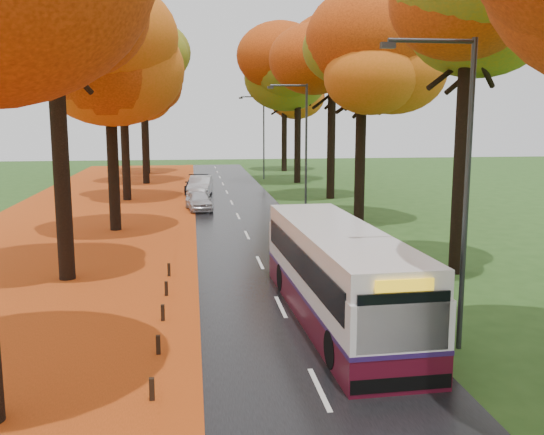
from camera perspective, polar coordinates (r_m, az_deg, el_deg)
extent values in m
cube|color=black|center=(32.23, -2.53, -1.35)|extent=(6.50, 90.00, 0.04)
cube|color=silver|center=(32.22, -2.53, -1.31)|extent=(0.12, 90.00, 0.01)
cube|color=#91350D|center=(32.72, -18.44, -1.69)|extent=(12.00, 90.00, 0.02)
cube|color=#C44814|center=(32.11, -7.96, -1.43)|extent=(0.90, 90.00, 0.01)
cylinder|color=black|center=(23.57, -19.27, 5.29)|extent=(0.60, 0.60, 9.15)
cylinder|color=black|center=(33.36, -14.76, 5.61)|extent=(0.60, 0.60, 8.00)
ellipsoid|color=orange|center=(33.42, -15.14, 14.19)|extent=(9.20, 9.20, 7.18)
cylinder|color=black|center=(45.32, -13.66, 6.98)|extent=(0.60, 0.60, 8.58)
ellipsoid|color=orange|center=(45.42, -13.94, 13.75)|extent=(8.00, 8.00, 6.24)
cylinder|color=black|center=(56.21, -11.89, 7.78)|extent=(0.60, 0.60, 9.15)
ellipsoid|color=orange|center=(56.34, -12.09, 13.61)|extent=(9.20, 9.20, 7.18)
cylinder|color=black|center=(66.24, -11.75, 7.53)|extent=(0.60, 0.60, 8.00)
ellipsoid|color=orange|center=(66.26, -11.90, 11.85)|extent=(8.00, 8.00, 6.24)
cylinder|color=black|center=(24.34, 17.44, 5.58)|extent=(0.60, 0.60, 9.22)
cylinder|color=black|center=(35.42, 8.31, 6.19)|extent=(0.60, 0.60, 8.19)
ellipsoid|color=#D65010|center=(35.50, 8.52, 14.47)|extent=(9.20, 9.20, 7.18)
cylinder|color=black|center=(45.24, 5.60, 7.28)|extent=(0.60, 0.60, 8.70)
ellipsoid|color=#D65010|center=(45.35, 5.71, 14.16)|extent=(8.20, 8.20, 6.40)
cylinder|color=black|center=(55.89, 2.42, 8.00)|extent=(0.60, 0.60, 9.22)
ellipsoid|color=#D65010|center=(56.03, 2.47, 13.90)|extent=(9.20, 9.20, 7.18)
cylinder|color=black|center=(67.84, 1.16, 7.85)|extent=(0.60, 0.60, 8.19)
ellipsoid|color=#D65010|center=(67.88, 1.18, 12.17)|extent=(8.20, 8.20, 6.40)
cube|color=black|center=(13.86, -11.24, -15.59)|extent=(0.11, 0.11, 0.52)
cube|color=black|center=(16.25, -10.66, -11.71)|extent=(0.11, 0.11, 0.52)
cube|color=black|center=(18.69, -10.24, -8.84)|extent=(0.11, 0.11, 0.52)
cube|color=black|center=(21.18, -9.92, -6.63)|extent=(0.11, 0.11, 0.52)
cube|color=black|center=(23.68, -9.67, -4.88)|extent=(0.11, 0.11, 0.52)
cylinder|color=#333538|center=(16.24, 17.83, 1.63)|extent=(0.14, 0.14, 8.00)
cylinder|color=#333538|center=(15.76, 14.81, 15.78)|extent=(2.20, 0.11, 0.11)
cube|color=#333538|center=(15.37, 10.85, 15.63)|extent=(0.35, 0.18, 0.14)
cylinder|color=#333538|center=(37.24, 3.23, 6.29)|extent=(0.14, 0.14, 8.00)
cylinder|color=#333538|center=(37.04, 1.58, 12.32)|extent=(2.20, 0.11, 0.11)
cube|color=#333538|center=(36.87, -0.15, 12.15)|extent=(0.35, 0.18, 0.14)
cylinder|color=#333538|center=(58.98, -0.78, 7.50)|extent=(0.14, 0.14, 8.00)
cylinder|color=#333538|center=(58.85, -1.87, 11.29)|extent=(2.20, 0.11, 0.11)
cube|color=#333538|center=(58.74, -2.96, 11.17)|extent=(0.35, 0.18, 0.14)
cube|color=#470B1A|center=(18.61, 6.10, -8.15)|extent=(2.77, 10.57, 0.86)
cube|color=white|center=(18.31, 6.16, -5.02)|extent=(2.77, 10.57, 1.24)
cube|color=white|center=(18.10, 6.21, -2.10)|extent=(2.71, 10.36, 0.67)
cube|color=#2C1752|center=(18.47, 6.13, -6.74)|extent=(2.79, 10.59, 0.11)
cube|color=black|center=(18.22, 6.18, -3.86)|extent=(2.77, 9.73, 0.81)
cube|color=black|center=(13.53, 12.25, -9.64)|extent=(2.10, 0.14, 1.33)
cube|color=yellow|center=(13.29, 12.38, -6.26)|extent=(1.31, 0.11, 0.27)
cube|color=black|center=(14.07, 12.01, -15.02)|extent=(2.34, 0.21, 0.33)
cylinder|color=black|center=(15.08, 5.83, -12.26)|extent=(0.30, 0.96, 0.95)
cylinder|color=black|center=(15.76, 13.52, -11.50)|extent=(0.30, 0.96, 0.95)
cylinder|color=black|center=(21.29, 1.01, -5.67)|extent=(0.30, 0.96, 0.95)
cylinder|color=black|center=(21.78, 6.59, -5.39)|extent=(0.30, 0.96, 0.95)
imported|color=silver|center=(39.63, -6.91, 1.58)|extent=(1.95, 3.81, 1.24)
imported|color=#ADB1B6|center=(46.87, -6.76, 2.97)|extent=(2.13, 4.72, 1.50)
imported|color=black|center=(48.60, -7.04, 3.10)|extent=(2.14, 4.72, 1.34)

